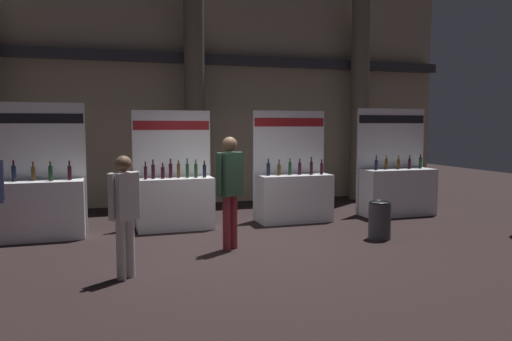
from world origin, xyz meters
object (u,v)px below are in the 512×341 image
at_px(trash_bin, 380,220).
at_px(visitor_4, 230,182).
at_px(exhibitor_booth_0, 43,204).
at_px(exhibitor_booth_3, 397,188).
at_px(exhibitor_booth_1, 175,198).
at_px(visitor_1, 125,207).
at_px(exhibitor_booth_2, 294,193).

bearing_deg(trash_bin, visitor_4, 178.38).
bearing_deg(trash_bin, exhibitor_booth_0, 162.23).
bearing_deg(exhibitor_booth_3, exhibitor_booth_1, 179.60).
distance_m(exhibitor_booth_0, exhibitor_booth_1, 2.37).
height_order(exhibitor_booth_0, visitor_4, exhibitor_booth_0).
height_order(exhibitor_booth_3, visitor_4, exhibitor_booth_3).
xyz_separation_m(exhibitor_booth_1, visitor_1, (-1.06, -2.92, 0.35)).
distance_m(exhibitor_booth_2, trash_bin, 2.16).
height_order(exhibitor_booth_0, exhibitor_booth_3, exhibitor_booth_0).
distance_m(exhibitor_booth_0, visitor_4, 3.51).
bearing_deg(exhibitor_booth_3, visitor_1, -154.52).
bearing_deg(exhibitor_booth_2, exhibitor_booth_3, -0.85).
bearing_deg(exhibitor_booth_0, trash_bin, -17.77).
relative_size(exhibitor_booth_3, visitor_1, 1.47).
distance_m(exhibitor_booth_2, exhibitor_booth_3, 2.50).
bearing_deg(visitor_1, exhibitor_booth_3, -10.59).
bearing_deg(exhibitor_booth_1, exhibitor_booth_2, 0.04).
height_order(exhibitor_booth_1, exhibitor_booth_3, exhibitor_booth_3).
height_order(exhibitor_booth_0, trash_bin, exhibitor_booth_0).
bearing_deg(visitor_4, exhibitor_booth_3, -9.98).
bearing_deg(trash_bin, exhibitor_booth_3, 49.72).
distance_m(exhibitor_booth_1, exhibitor_booth_2, 2.51).
bearing_deg(exhibitor_booth_1, visitor_4, -71.32).
bearing_deg(visitor_4, visitor_1, 178.68).
bearing_deg(exhibitor_booth_1, visitor_1, -109.89).
relative_size(exhibitor_booth_0, visitor_1, 1.50).
xyz_separation_m(trash_bin, visitor_1, (-4.43, -0.96, 0.62)).
distance_m(exhibitor_booth_3, visitor_1, 6.72).
xyz_separation_m(exhibitor_booth_2, visitor_4, (-1.87, -1.88, 0.51)).
relative_size(exhibitor_booth_3, trash_bin, 3.57).
bearing_deg(trash_bin, exhibitor_booth_1, 149.84).
height_order(exhibitor_booth_2, visitor_4, exhibitor_booth_2).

